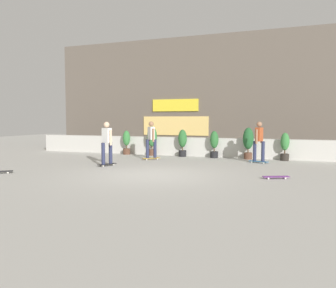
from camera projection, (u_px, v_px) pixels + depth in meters
name	position (u px, v px, depth m)	size (l,w,h in m)	color
ground_plane	(152.00, 175.00, 11.15)	(48.00, 48.00, 0.00)	#B2AFA8
planter_wall	(200.00, 147.00, 16.73)	(18.00, 0.40, 0.90)	beige
building_backdrop	(218.00, 94.00, 20.27)	(20.00, 2.08, 6.50)	#60564C
potted_plant_0	(127.00, 142.00, 17.60)	(0.37, 0.37, 1.21)	brown
potted_plant_1	(152.00, 139.00, 17.10)	(0.48, 0.48, 1.44)	brown
potted_plant_2	(183.00, 142.00, 16.56)	(0.41, 0.41, 1.30)	black
potted_plant_3	(214.00, 143.00, 16.02)	(0.39, 0.39, 1.25)	black
potted_plant_4	(248.00, 141.00, 15.47)	(0.47, 0.47, 1.42)	brown
potted_plant_5	(285.00, 146.00, 14.94)	(0.37, 0.37, 1.21)	#2D2823
skater_far_right	(151.00, 138.00, 15.32)	(0.70, 0.71, 1.70)	#BF8C26
skater_by_wall_left	(259.00, 140.00, 14.13)	(0.82, 0.54, 1.70)	#266699
skater_mid_plaza	(107.00, 141.00, 13.26)	(0.53, 0.82, 1.70)	black
skateboard_near_camera	(276.00, 177.00, 10.44)	(0.81, 0.51, 0.08)	#72338C
skateboard_aside	(0.00, 172.00, 11.47)	(0.75, 0.65, 0.08)	black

